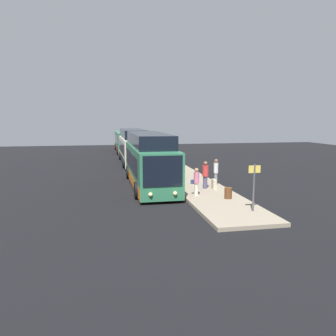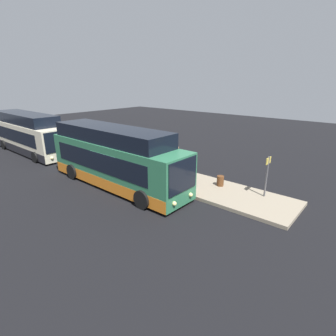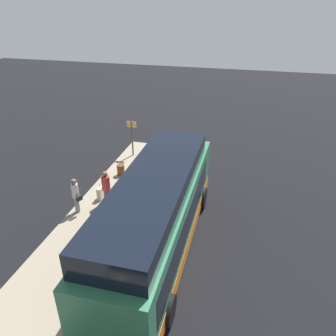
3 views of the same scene
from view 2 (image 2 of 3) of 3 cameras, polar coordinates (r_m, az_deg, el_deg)
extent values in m
plane|color=black|center=(17.41, -10.40, -4.06)|extent=(80.00, 80.00, 0.00)
cube|color=gray|center=(19.48, -2.86, -0.99)|extent=(20.00, 3.46, 0.20)
cube|color=#2D704C|center=(17.22, -11.17, 1.12)|extent=(10.75, 2.58, 2.73)
cube|color=orange|center=(17.55, -10.97, -2.04)|extent=(10.70, 2.60, 0.70)
cube|color=black|center=(17.33, -11.80, 2.32)|extent=(8.82, 2.61, 1.20)
cube|color=black|center=(13.47, 3.26, -1.70)|extent=(0.06, 2.27, 1.75)
sphere|color=#F9E58C|center=(14.49, 4.94, -5.84)|extent=(0.24, 0.24, 0.24)
sphere|color=#F9E58C|center=(13.46, 1.38, -7.75)|extent=(0.24, 0.24, 0.24)
cylinder|color=black|center=(15.93, 1.01, -3.86)|extent=(1.06, 0.30, 1.06)
cylinder|color=black|center=(14.21, -5.67, -6.85)|extent=(1.06, 0.30, 1.06)
cylinder|color=black|center=(20.82, -14.00, 1.00)|extent=(1.06, 0.30, 1.06)
cylinder|color=black|center=(19.53, -20.10, -0.75)|extent=(1.06, 0.30, 1.06)
cube|color=black|center=(17.12, -12.46, 7.23)|extent=(9.14, 2.37, 0.91)
cube|color=beige|center=(28.30, -27.90, 5.94)|extent=(10.89, 2.50, 2.63)
cube|color=black|center=(28.49, -27.61, 4.05)|extent=(10.84, 2.52, 0.70)
cube|color=black|center=(28.50, -28.21, 6.61)|extent=(8.93, 2.53, 1.16)
cube|color=black|center=(23.31, -22.85, 5.31)|extent=(0.06, 2.20, 1.68)
sphere|color=#F9E58C|center=(23.88, -21.01, 2.75)|extent=(0.24, 0.24, 0.24)
sphere|color=#F9E58C|center=(23.29, -23.94, 2.00)|extent=(0.24, 0.24, 0.24)
cylinder|color=black|center=(25.70, -21.84, 3.37)|extent=(0.94, 0.30, 0.94)
cylinder|color=black|center=(24.70, -26.89, 2.11)|extent=(0.94, 0.30, 0.94)
cylinder|color=black|center=(32.03, -27.92, 5.31)|extent=(0.94, 0.30, 0.94)
cylinder|color=black|center=(31.23, -32.11, 4.34)|extent=(0.94, 0.30, 0.94)
cube|color=black|center=(28.44, -28.78, 9.52)|extent=(9.26, 2.30, 0.93)
cube|color=black|center=(35.22, -32.74, 8.02)|extent=(0.06, 2.24, 1.76)
sphere|color=#F9E58C|center=(35.60, -31.30, 6.16)|extent=(0.24, 0.24, 0.24)
cylinder|color=black|center=(37.47, -31.36, 6.46)|extent=(1.02, 0.30, 1.02)
cylinder|color=#4C476B|center=(18.19, 2.37, -0.70)|extent=(0.41, 0.41, 0.84)
cylinder|color=#BF3333|center=(17.95, 2.41, 1.67)|extent=(0.58, 0.58, 0.73)
sphere|color=brown|center=(17.81, 2.43, 3.21)|extent=(0.27, 0.27, 0.27)
cylinder|color=gray|center=(19.64, 1.98, 0.77)|extent=(0.30, 0.30, 0.84)
cylinder|color=silver|center=(19.42, 2.01, 2.98)|extent=(0.43, 0.43, 0.73)
sphere|color=brown|center=(19.29, 2.02, 4.42)|extent=(0.27, 0.27, 0.27)
cube|color=black|center=(19.39, 1.31, 1.99)|extent=(0.31, 0.24, 0.24)
cylinder|color=silver|center=(16.27, 5.03, -3.24)|extent=(0.32, 0.32, 0.77)
cylinder|color=#CC6B8C|center=(16.02, 5.10, -0.83)|extent=(0.46, 0.46, 0.67)
sphere|color=#9E7051|center=(15.87, 5.15, 0.75)|extent=(0.25, 0.25, 0.25)
cube|color=#334C7F|center=(16.10, 4.14, -1.79)|extent=(0.29, 0.31, 0.24)
cube|color=beige|center=(18.43, 4.10, -0.75)|extent=(0.46, 0.22, 0.67)
cylinder|color=black|center=(18.29, 4.14, 0.60)|extent=(0.02, 0.02, 0.24)
cylinder|color=#4C4C51|center=(15.89, 20.66, -1.82)|extent=(0.10, 0.10, 2.40)
cube|color=#E5C64C|center=(15.61, 21.05, 1.50)|extent=(0.04, 0.63, 0.37)
cylinder|color=#593319|center=(17.03, 11.31, -2.76)|extent=(0.44, 0.44, 0.65)
camera|label=1|loc=(12.40, 93.61, -9.79)|focal=35.00mm
camera|label=3|loc=(24.66, -35.64, 22.50)|focal=35.00mm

